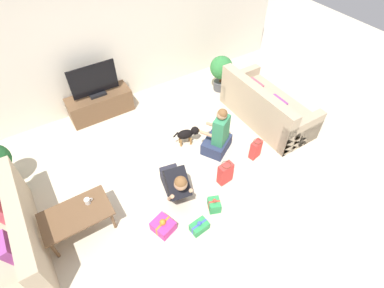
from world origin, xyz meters
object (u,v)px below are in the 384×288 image
Objects in this scene: tv at (94,82)px; sofa_right at (266,107)px; gift_box_b at (163,226)px; mug at (88,201)px; tv_console at (100,104)px; gift_box_c at (199,227)px; gift_bag_b at (225,173)px; gift_bag_a at (256,149)px; potted_plant_corner_right at (221,70)px; dog at (188,134)px; gift_box_a at (214,205)px; coffee_table at (76,216)px; person_kneeling at (175,182)px; person_sitting at (218,136)px; sofa_left at (6,241)px.

sofa_right is at bearing -35.17° from tv.
mug is at bearing 138.59° from gift_box_b.
tv_console is 2.49m from mug.
gift_box_c is 0.66× the size of gift_bag_b.
potted_plant_corner_right is at bearing 71.48° from gift_bag_a.
dog is (-1.65, 0.25, -0.07)m from sofa_right.
dog is at bearing 74.28° from gift_box_a.
dog is (-1.50, -1.06, -0.27)m from potted_plant_corner_right.
mug is (-2.03, -0.62, 0.24)m from dog.
tv_console is 2.53× the size of dog.
potted_plant_corner_right is at bearing -38.84° from dog.
coffee_table is 0.76× the size of tv_console.
gift_box_a is at bearing -43.87° from person_kneeling.
gift_box_c is (0.27, -3.26, -0.17)m from tv_console.
person_kneeling reaches higher than gift_bag_a.
dog is at bearing 16.94° from mug.
gift_box_b is 0.94× the size of gift_bag_a.
dog is at bearing -79.69° from person_sitting.
dog is 1.90× the size of gift_box_a.
potted_plant_corner_right is 1.64× the size of dog.
gift_bag_b is (0.45, 0.34, 0.11)m from gift_box_a.
sofa_left is at bearing 115.30° from dog.
person_sitting is 1.95× the size of dog.
mug reaches higher than gift_bag_b.
potted_plant_corner_right reaches higher than gift_bag_b.
person_kneeling reaches higher than coffee_table.
tv_console is at bearing 86.71° from gift_box_b.
gift_box_c is 2.31× the size of mug.
gift_bag_b is (-1.60, -0.83, -0.10)m from sofa_right.
sofa_left reaches higher than gift_box_a.
person_sitting reaches higher than gift_bag_b.
sofa_left is at bearing 175.36° from mug.
person_kneeling is 1.86× the size of gift_bag_b.
tv_console is 4.50× the size of gift_box_c.
sofa_left is 1.13m from mug.
sofa_right reaches higher than gift_bag_a.
dog is at bearing 132.07° from gift_bag_a.
dog is 1.49m from gift_box_a.
sofa_left is 3.06m from tv.
sofa_right reaches higher than gift_bag_b.
person_sitting is 1.66m from gift_box_c.
gift_bag_b is at bearing -67.91° from tv.
mug is (-2.86, 0.31, 0.29)m from gift_bag_a.
person_kneeling reaches higher than tv_console.
sofa_right is 4.55× the size of gift_bag_b.
potted_plant_corner_right is at bearing 6.41° from sofa_right.
gift_box_b is at bearing -126.50° from person_kneeling.
sofa_right is 2.13× the size of tv.
gift_bag_a is (3.98, -0.40, -0.12)m from sofa_left.
gift_box_b is 1.33× the size of gift_box_c.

